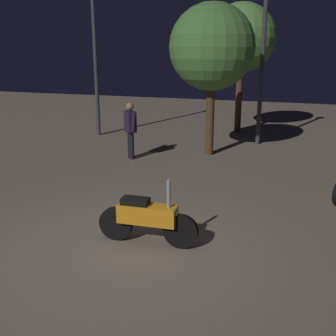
{
  "coord_description": "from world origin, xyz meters",
  "views": [
    {
      "loc": [
        2.56,
        -5.35,
        3.03
      ],
      "look_at": [
        0.26,
        1.3,
        1.0
      ],
      "focal_mm": 44.09,
      "sensor_mm": 36.0,
      "label": 1
    }
  ],
  "objects": [
    {
      "name": "tree_right_bg",
      "position": [
        -0.02,
        10.17,
        3.41
      ],
      "size": [
        2.45,
        2.45,
        4.66
      ],
      "color": "#4C331E",
      "rests_on": "ground_plane"
    },
    {
      "name": "tree_center_bg",
      "position": [
        -0.2,
        6.38,
        3.07
      ],
      "size": [
        2.42,
        2.42,
        4.3
      ],
      "color": "#4C331E",
      "rests_on": "ground_plane"
    },
    {
      "name": "streetlamp_far",
      "position": [
        -4.73,
        7.92,
        3.58
      ],
      "size": [
        0.36,
        0.36,
        5.74
      ],
      "color": "#38383D",
      "rests_on": "ground_plane"
    },
    {
      "name": "person_bystander_far",
      "position": [
        -2.21,
        5.16,
        0.95
      ],
      "size": [
        0.55,
        0.51,
        1.61
      ],
      "rotation": [
        0.0,
        0.0,
        3.97
      ],
      "color": "black",
      "rests_on": "ground_plane"
    },
    {
      "name": "ground_plane",
      "position": [
        0.0,
        0.0,
        0.0
      ],
      "size": [
        40.0,
        40.0,
        0.0
      ],
      "primitive_type": "plane",
      "color": "#756656"
    },
    {
      "name": "streetlamp_near",
      "position": [
        0.99,
        8.27,
        3.22
      ],
      "size": [
        0.36,
        0.36,
        5.09
      ],
      "color": "#38383D",
      "rests_on": "ground_plane"
    },
    {
      "name": "motorcycle_orange_foreground",
      "position": [
        0.25,
        0.3,
        0.44
      ],
      "size": [
        1.66,
        0.36,
        1.11
      ],
      "rotation": [
        0.0,
        0.0,
        0.06
      ],
      "color": "black",
      "rests_on": "ground_plane"
    }
  ]
}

